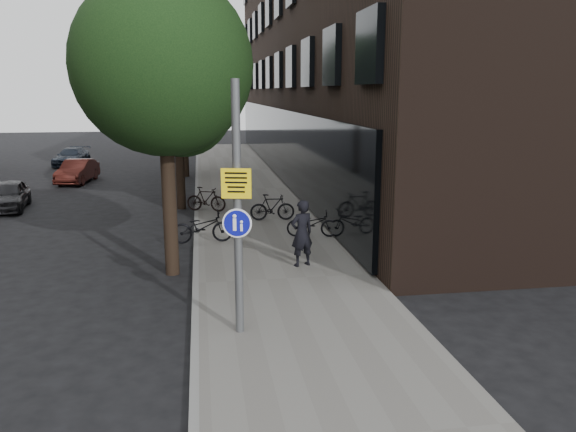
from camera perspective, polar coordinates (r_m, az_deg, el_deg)
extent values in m
plane|color=black|center=(11.04, 1.27, -12.54)|extent=(120.00, 120.00, 0.00)
cube|color=#64625D|center=(20.47, -2.99, -0.51)|extent=(4.50, 60.00, 0.12)
cube|color=slate|center=(20.37, -9.29, -0.71)|extent=(0.15, 60.00, 0.13)
cube|color=black|center=(33.73, 9.47, 19.75)|extent=(12.00, 40.00, 18.00)
cylinder|color=black|center=(14.69, -11.90, 0.17)|extent=(0.36, 0.36, 3.20)
sphere|color=black|center=(14.37, -12.58, 14.73)|extent=(4.40, 4.40, 4.40)
sphere|color=black|center=(15.15, -10.68, 10.90)|extent=(2.64, 2.64, 2.64)
cylinder|color=black|center=(23.06, -10.90, 4.65)|extent=(0.36, 0.36, 3.20)
sphere|color=black|center=(22.86, -11.30, 13.87)|extent=(5.00, 5.00, 5.00)
sphere|color=black|center=(23.64, -10.13, 11.44)|extent=(3.00, 3.00, 3.00)
cylinder|color=black|center=(31.99, -10.42, 6.82)|extent=(0.36, 0.36, 3.20)
sphere|color=black|center=(31.85, -10.68, 13.46)|extent=(5.00, 5.00, 5.00)
sphere|color=black|center=(32.64, -9.86, 11.71)|extent=(3.00, 3.00, 3.00)
cylinder|color=#595B5E|center=(10.44, -5.14, 0.51)|extent=(0.16, 0.16, 4.79)
cube|color=yellow|center=(10.34, -5.20, 3.39)|extent=(0.55, 0.15, 0.55)
cylinder|color=#0D1191|center=(10.49, -5.12, -0.62)|extent=(0.48, 0.12, 0.49)
cylinder|color=white|center=(10.49, -5.12, -0.62)|extent=(0.54, 0.14, 0.55)
imported|color=black|center=(14.84, 1.41, -1.76)|extent=(0.76, 0.63, 1.79)
imported|color=black|center=(17.94, 2.50, -0.76)|extent=(1.72, 0.84, 0.86)
imported|color=black|center=(20.21, -1.60, 0.90)|extent=(1.63, 0.55, 0.96)
imported|color=black|center=(17.41, -8.72, -1.10)|extent=(1.92, 0.78, 0.99)
imported|color=black|center=(21.98, -8.32, 1.71)|extent=(1.64, 0.99, 0.95)
imported|color=black|center=(25.29, -26.57, 1.90)|extent=(1.79, 3.58, 1.17)
imported|color=#511D17|center=(31.37, -20.61, 4.28)|extent=(1.73, 3.78, 1.20)
imported|color=#1A2330|center=(38.91, -21.13, 5.63)|extent=(2.02, 3.99, 1.11)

